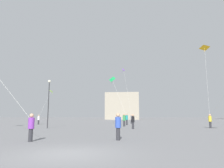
# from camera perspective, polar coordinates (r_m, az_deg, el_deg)

# --- Properties ---
(ground_plane) EXTENTS (300.00, 300.00, 0.00)m
(ground_plane) POSITION_cam_1_polar(r_m,az_deg,el_deg) (9.43, -12.00, -18.18)
(ground_plane) COLOR slate
(person_in_black) EXTENTS (0.38, 0.38, 1.73)m
(person_in_black) POSITION_cam_1_polar(r_m,az_deg,el_deg) (25.18, 5.75, -9.99)
(person_in_black) COLOR #2D2D33
(person_in_black) RESTS_ON ground_plane
(person_in_teal) EXTENTS (0.40, 0.40, 1.86)m
(person_in_teal) POSITION_cam_1_polar(r_m,az_deg,el_deg) (35.06, 4.06, -9.47)
(person_in_teal) COLOR #2D2D33
(person_in_teal) RESTS_ON ground_plane
(person_in_white) EXTENTS (0.37, 0.37, 1.68)m
(person_in_white) POSITION_cam_1_polar(r_m,az_deg,el_deg) (38.83, -19.46, -9.06)
(person_in_white) COLOR #2D2D33
(person_in_white) RESTS_ON ground_plane
(person_in_yellow) EXTENTS (0.38, 0.38, 1.76)m
(person_in_yellow) POSITION_cam_1_polar(r_m,az_deg,el_deg) (29.46, 25.28, -8.98)
(person_in_yellow) COLOR #2D2D33
(person_in_yellow) RESTS_ON ground_plane
(person_in_purple) EXTENTS (0.37, 0.37, 1.72)m
(person_in_purple) POSITION_cam_1_polar(r_m,az_deg,el_deg) (14.06, -21.29, -10.69)
(person_in_purple) COLOR #2D2D33
(person_in_purple) RESTS_ON ground_plane
(person_in_green) EXTENTS (0.40, 0.40, 1.83)m
(person_in_green) POSITION_cam_1_polar(r_m,az_deg,el_deg) (30.44, 3.34, -9.65)
(person_in_green) COLOR #2D2D33
(person_in_green) RESTS_ON ground_plane
(person_in_blue) EXTENTS (0.38, 0.38, 1.75)m
(person_in_blue) POSITION_cam_1_polar(r_m,az_deg,el_deg) (13.85, 1.67, -11.23)
(person_in_blue) COLOR #2D2D33
(person_in_blue) RESTS_ON ground_plane
(person_in_grey) EXTENTS (0.38, 0.38, 1.76)m
(person_in_grey) POSITION_cam_1_polar(r_m,az_deg,el_deg) (40.27, 5.34, -9.41)
(person_in_grey) COLOR #2D2D33
(person_in_grey) RESTS_ON ground_plane
(kite_amber_delta) EXTENTS (1.24, 1.54, 9.80)m
(kite_amber_delta) POSITION_cam_1_polar(r_m,az_deg,el_deg) (31.72, 24.05, 8.68)
(kite_amber_delta) COLOR yellow
(kite_emerald_delta) EXTENTS (3.41, 3.63, 7.36)m
(kite_emerald_delta) POSITION_cam_1_polar(r_m,az_deg,el_deg) (38.74, 0.04, 1.17)
(kite_emerald_delta) COLOR green
(kite_violet_diamond) EXTENTS (1.91, 2.91, 10.10)m
(kite_violet_diamond) POSITION_cam_1_polar(r_m,az_deg,el_deg) (43.67, 3.24, 3.67)
(kite_violet_diamond) COLOR purple
(kite_lime_delta) EXTENTS (2.68, 11.56, 6.09)m
(kite_lime_delta) POSITION_cam_1_polar(r_m,az_deg,el_deg) (49.82, -16.37, -2.07)
(kite_lime_delta) COLOR #8CD12D
(building_left_hall) EXTENTS (12.48, 8.95, 9.96)m
(building_left_hall) POSITION_cam_1_polar(r_m,az_deg,el_deg) (80.13, 2.86, -6.10)
(building_left_hall) COLOR #A39984
(building_left_hall) RESTS_ON ground_plane
(lamppost_west) EXTENTS (0.36, 0.36, 6.05)m
(lamppost_west) POSITION_cam_1_polar(r_m,az_deg,el_deg) (27.43, -16.95, -3.26)
(lamppost_west) COLOR #2D2D30
(lamppost_west) RESTS_ON ground_plane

